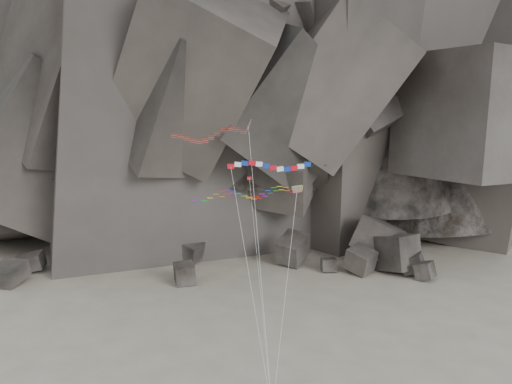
{
  "coord_description": "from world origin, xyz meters",
  "views": [
    {
      "loc": [
        0.48,
        -49.84,
        29.49
      ],
      "look_at": [
        1.27,
        6.0,
        19.49
      ],
      "focal_mm": 35.0,
      "sensor_mm": 36.0,
      "label": 1
    }
  ],
  "objects_px": {
    "delta_kite": "(206,135)",
    "banner_kite": "(269,167)",
    "parafoil_kite": "(240,194)",
    "pennant_kite": "(254,231)"
  },
  "relations": [
    {
      "from": "banner_kite",
      "to": "parafoil_kite",
      "type": "distance_m",
      "value": 4.29
    },
    {
      "from": "parafoil_kite",
      "to": "banner_kite",
      "type": "bearing_deg",
      "value": 1.37
    },
    {
      "from": "delta_kite",
      "to": "banner_kite",
      "type": "bearing_deg",
      "value": -7.51
    },
    {
      "from": "delta_kite",
      "to": "banner_kite",
      "type": "relative_size",
      "value": 1.21
    },
    {
      "from": "delta_kite",
      "to": "banner_kite",
      "type": "xyz_separation_m",
      "value": [
        7.02,
        -2.42,
        -3.33
      ]
    },
    {
      "from": "banner_kite",
      "to": "parafoil_kite",
      "type": "relative_size",
      "value": 1.13
    },
    {
      "from": "delta_kite",
      "to": "banner_kite",
      "type": "height_order",
      "value": "delta_kite"
    },
    {
      "from": "pennant_kite",
      "to": "parafoil_kite",
      "type": "bearing_deg",
      "value": 86.6
    },
    {
      "from": "delta_kite",
      "to": "banner_kite",
      "type": "distance_m",
      "value": 8.14
    },
    {
      "from": "parafoil_kite",
      "to": "pennant_kite",
      "type": "distance_m",
      "value": 4.9
    }
  ]
}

